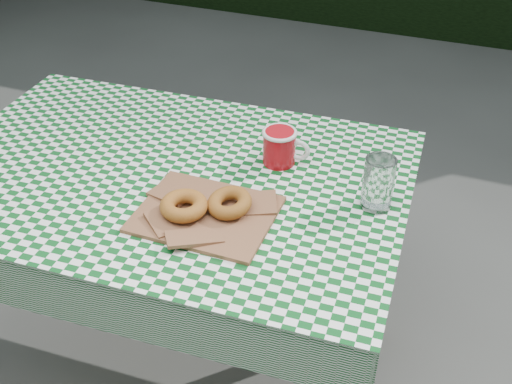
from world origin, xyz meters
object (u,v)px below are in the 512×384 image
Objects in this scene: paper_bag at (206,213)px; drinking_glass at (378,183)px; coffee_mug at (279,147)px; table at (178,280)px.

drinking_glass is at bearing 26.05° from paper_bag.
coffee_mug is (0.09, 0.27, 0.04)m from paper_bag.
table is 0.44m from paper_bag.
paper_bag is at bearing -110.09° from coffee_mug.
table is at bearing -152.61° from coffee_mug.
drinking_glass reaches higher than paper_bag.
drinking_glass reaches higher than table.
paper_bag is 0.41m from drinking_glass.
drinking_glass is (0.53, 0.05, 0.45)m from table.
drinking_glass is (0.36, 0.18, 0.06)m from paper_bag.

